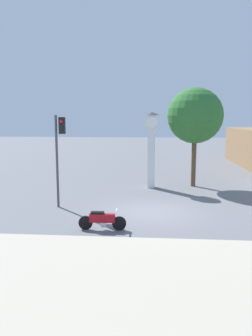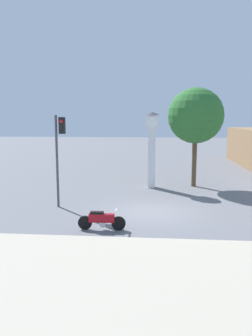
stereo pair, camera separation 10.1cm
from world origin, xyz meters
TOP-DOWN VIEW (x-y plane):
  - ground_plane at (0.00, 0.00)m, footprint 120.00×120.00m
  - sidewalk_strip at (0.00, -6.67)m, footprint 36.00×6.00m
  - motorcycle at (-1.98, -2.67)m, footprint 1.90×0.41m
  - clock_tower at (-0.08, 5.57)m, footprint 1.03×1.03m
  - traffic_light at (-4.54, 0.53)m, footprint 0.50×0.35m
  - street_tree at (2.66, 6.19)m, footprint 3.52×3.52m

SIDE VIEW (x-z plane):
  - ground_plane at x=0.00m, z-range 0.00..0.00m
  - sidewalk_strip at x=0.00m, z-range 0.00..0.10m
  - motorcycle at x=-1.98m, z-range -0.02..0.82m
  - traffic_light at x=-4.54m, z-range 0.84..5.39m
  - clock_tower at x=-0.08m, z-range 0.75..5.53m
  - street_tree at x=2.66m, z-range 1.38..7.69m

